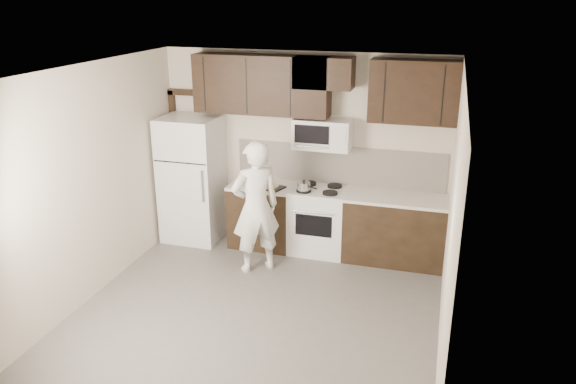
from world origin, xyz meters
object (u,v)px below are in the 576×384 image
at_px(refrigerator, 193,179).
at_px(person, 256,207).
at_px(microwave, 322,134).
at_px(stove, 319,220).

bearing_deg(refrigerator, person, -30.80).
distance_m(microwave, refrigerator, 2.00).
height_order(stove, refrigerator, refrigerator).
distance_m(refrigerator, person, 1.40).
height_order(stove, microwave, microwave).
bearing_deg(stove, person, -130.05).
bearing_deg(microwave, person, -126.07).
xyz_separation_m(microwave, person, (-0.64, -0.89, -0.79)).
relative_size(stove, refrigerator, 0.52).
xyz_separation_m(refrigerator, person, (1.20, -0.72, -0.04)).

